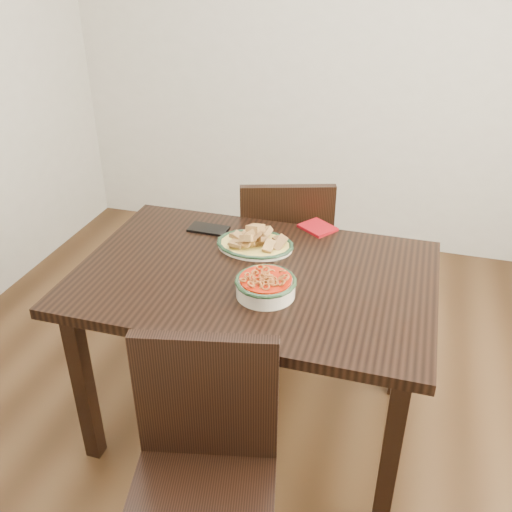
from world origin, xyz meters
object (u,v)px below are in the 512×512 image
(fish_plate, at_px, (255,237))
(smartphone, at_px, (209,229))
(chair_near, at_px, (203,467))
(noodle_bowl, at_px, (266,284))
(chair_far, at_px, (284,252))
(dining_table, at_px, (255,293))

(fish_plate, height_order, smartphone, fish_plate)
(chair_near, xyz_separation_m, fish_plate, (-0.10, 0.87, 0.30))
(noodle_bowl, bearing_deg, chair_far, 98.47)
(dining_table, bearing_deg, chair_near, -85.99)
(dining_table, bearing_deg, noodle_bowl, -58.79)
(chair_near, bearing_deg, smartphone, 96.62)
(chair_near, relative_size, fish_plate, 2.93)
(chair_near, height_order, fish_plate, chair_near)
(noodle_bowl, bearing_deg, dining_table, 121.21)
(dining_table, relative_size, chair_far, 1.48)
(chair_far, height_order, noodle_bowl, chair_far)
(fish_plate, bearing_deg, chair_far, 87.17)
(dining_table, distance_m, smartphone, 0.41)
(noodle_bowl, height_order, smartphone, noodle_bowl)
(dining_table, distance_m, noodle_bowl, 0.20)
(dining_table, bearing_deg, chair_far, 93.01)
(chair_far, distance_m, chair_near, 1.30)
(chair_far, xyz_separation_m, smartphone, (-0.25, -0.34, 0.26))
(dining_table, xyz_separation_m, chair_far, (-0.03, 0.61, -0.16))
(chair_far, distance_m, smartphone, 0.49)
(chair_far, relative_size, chair_near, 1.00)
(fish_plate, xyz_separation_m, smartphone, (-0.23, 0.09, -0.04))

